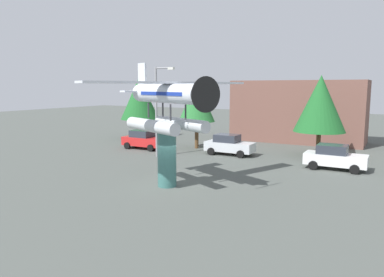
{
  "coord_description": "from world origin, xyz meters",
  "views": [
    {
      "loc": [
        11.57,
        -17.55,
        5.84
      ],
      "look_at": [
        0.0,
        3.0,
        2.48
      ],
      "focal_mm": 34.1,
      "sensor_mm": 36.0,
      "label": 1
    }
  ],
  "objects_px": {
    "display_pedestal": "(167,159)",
    "tree_west": "(140,98)",
    "car_near_red": "(144,140)",
    "car_far_white": "(335,157)",
    "storefront_building": "(298,111)",
    "tree_east": "(197,101)",
    "floatplane_monument": "(168,102)",
    "streetlight_primary": "(158,105)",
    "tree_center_back": "(320,104)",
    "car_mid_silver": "(229,145)"
  },
  "relations": [
    {
      "from": "display_pedestal",
      "to": "car_mid_silver",
      "type": "bearing_deg",
      "value": 94.46
    },
    {
      "from": "streetlight_primary",
      "to": "tree_center_back",
      "type": "bearing_deg",
      "value": 30.35
    },
    {
      "from": "floatplane_monument",
      "to": "car_mid_silver",
      "type": "bearing_deg",
      "value": 119.32
    },
    {
      "from": "display_pedestal",
      "to": "tree_center_back",
      "type": "xyz_separation_m",
      "value": [
        5.96,
        14.15,
        2.78
      ]
    },
    {
      "from": "storefront_building",
      "to": "tree_east",
      "type": "height_order",
      "value": "storefront_building"
    },
    {
      "from": "car_far_white",
      "to": "tree_east",
      "type": "bearing_deg",
      "value": 166.44
    },
    {
      "from": "car_far_white",
      "to": "tree_east",
      "type": "xyz_separation_m",
      "value": [
        -12.88,
        3.1,
        3.6
      ]
    },
    {
      "from": "display_pedestal",
      "to": "tree_west",
      "type": "relative_size",
      "value": 0.47
    },
    {
      "from": "car_near_red",
      "to": "car_mid_silver",
      "type": "relative_size",
      "value": 1.0
    },
    {
      "from": "car_far_white",
      "to": "tree_east",
      "type": "relative_size",
      "value": 0.65
    },
    {
      "from": "car_near_red",
      "to": "tree_west",
      "type": "distance_m",
      "value": 8.21
    },
    {
      "from": "car_far_white",
      "to": "storefront_building",
      "type": "distance_m",
      "value": 13.85
    },
    {
      "from": "car_far_white",
      "to": "storefront_building",
      "type": "height_order",
      "value": "storefront_building"
    },
    {
      "from": "tree_east",
      "to": "car_far_white",
      "type": "bearing_deg",
      "value": -13.56
    },
    {
      "from": "car_near_red",
      "to": "streetlight_primary",
      "type": "bearing_deg",
      "value": -36.42
    },
    {
      "from": "car_mid_silver",
      "to": "tree_east",
      "type": "distance_m",
      "value": 5.67
    },
    {
      "from": "tree_west",
      "to": "display_pedestal",
      "type": "bearing_deg",
      "value": -48.29
    },
    {
      "from": "display_pedestal",
      "to": "storefront_building",
      "type": "relative_size",
      "value": 0.24
    },
    {
      "from": "tree_center_back",
      "to": "tree_east",
      "type": "bearing_deg",
      "value": -172.25
    },
    {
      "from": "storefront_building",
      "to": "tree_west",
      "type": "relative_size",
      "value": 1.94
    },
    {
      "from": "floatplane_monument",
      "to": "car_mid_silver",
      "type": "xyz_separation_m",
      "value": [
        -0.98,
        11.1,
        -4.1
      ]
    },
    {
      "from": "display_pedestal",
      "to": "car_mid_silver",
      "type": "height_order",
      "value": "display_pedestal"
    },
    {
      "from": "floatplane_monument",
      "to": "storefront_building",
      "type": "distance_m",
      "value": 22.23
    },
    {
      "from": "streetlight_primary",
      "to": "tree_west",
      "type": "bearing_deg",
      "value": 135.02
    },
    {
      "from": "storefront_building",
      "to": "tree_west",
      "type": "height_order",
      "value": "tree_west"
    },
    {
      "from": "floatplane_monument",
      "to": "tree_center_back",
      "type": "height_order",
      "value": "floatplane_monument"
    },
    {
      "from": "streetlight_primary",
      "to": "car_near_red",
      "type": "bearing_deg",
      "value": 143.58
    },
    {
      "from": "display_pedestal",
      "to": "car_near_red",
      "type": "xyz_separation_m",
      "value": [
        -9.13,
        9.92,
        -0.77
      ]
    },
    {
      "from": "tree_west",
      "to": "car_mid_silver",
      "type": "bearing_deg",
      "value": -19.07
    },
    {
      "from": "car_far_white",
      "to": "car_near_red",
      "type": "bearing_deg",
      "value": 178.81
    },
    {
      "from": "tree_west",
      "to": "tree_center_back",
      "type": "relative_size",
      "value": 1.03
    },
    {
      "from": "car_near_red",
      "to": "car_far_white",
      "type": "distance_m",
      "value": 17.08
    },
    {
      "from": "floatplane_monument",
      "to": "tree_center_back",
      "type": "distance_m",
      "value": 15.37
    },
    {
      "from": "tree_east",
      "to": "tree_center_back",
      "type": "bearing_deg",
      "value": 7.75
    },
    {
      "from": "car_far_white",
      "to": "tree_center_back",
      "type": "distance_m",
      "value": 6.13
    },
    {
      "from": "floatplane_monument",
      "to": "tree_east",
      "type": "relative_size",
      "value": 1.54
    },
    {
      "from": "car_mid_silver",
      "to": "streetlight_primary",
      "type": "distance_m",
      "value": 6.97
    },
    {
      "from": "floatplane_monument",
      "to": "tree_west",
      "type": "relative_size",
      "value": 1.42
    },
    {
      "from": "tree_west",
      "to": "tree_east",
      "type": "relative_size",
      "value": 1.09
    },
    {
      "from": "streetlight_primary",
      "to": "tree_center_back",
      "type": "relative_size",
      "value": 1.09
    },
    {
      "from": "floatplane_monument",
      "to": "streetlight_primary",
      "type": "height_order",
      "value": "streetlight_primary"
    },
    {
      "from": "storefront_building",
      "to": "tree_center_back",
      "type": "bearing_deg",
      "value": -65.14
    },
    {
      "from": "streetlight_primary",
      "to": "storefront_building",
      "type": "xyz_separation_m",
      "value": [
        7.98,
        14.65,
        -1.1
      ]
    },
    {
      "from": "floatplane_monument",
      "to": "storefront_building",
      "type": "bearing_deg",
      "value": 108.55
    },
    {
      "from": "display_pedestal",
      "to": "floatplane_monument",
      "type": "xyz_separation_m",
      "value": [
        0.12,
        -0.05,
        3.32
      ]
    },
    {
      "from": "car_mid_silver",
      "to": "tree_center_back",
      "type": "bearing_deg",
      "value": 24.43
    },
    {
      "from": "floatplane_monument",
      "to": "car_near_red",
      "type": "bearing_deg",
      "value": 157.13
    },
    {
      "from": "streetlight_primary",
      "to": "storefront_building",
      "type": "bearing_deg",
      "value": 61.43
    },
    {
      "from": "car_far_white",
      "to": "tree_west",
      "type": "relative_size",
      "value": 0.6
    },
    {
      "from": "storefront_building",
      "to": "streetlight_primary",
      "type": "bearing_deg",
      "value": -118.57
    }
  ]
}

